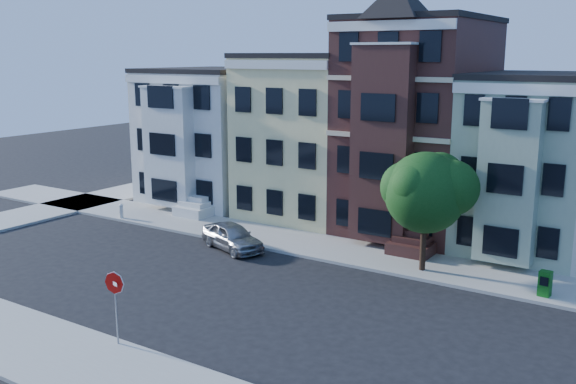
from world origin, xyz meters
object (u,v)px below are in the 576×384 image
Objects in this scene: street_tree at (425,198)px; newspaper_box at (545,284)px; fire_hydrant at (121,212)px; stop_sign at (116,303)px; parked_car at (232,236)px.

newspaper_box is (5.63, -0.39, -2.96)m from street_tree.
newspaper_box is at bearing -3.96° from street_tree.
street_tree reaches higher than fire_hydrant.
street_tree is 9.74× the size of fire_hydrant.
newspaper_box is at bearing 62.52° from stop_sign.
parked_car is at bearing -6.50° from fire_hydrant.
stop_sign reaches higher than parked_car.
street_tree is at bearing 80.03° from stop_sign.
parked_car is 15.61m from newspaper_box.
stop_sign is (-6.10, -13.48, -1.99)m from street_tree.
fire_hydrant is at bearing -177.41° from street_tree.
fire_hydrant is (-19.55, -0.88, -3.15)m from street_tree.
stop_sign is at bearing -141.57° from parked_car.
newspaper_box is 25.19m from fire_hydrant.
parked_car is 12.15m from stop_sign.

